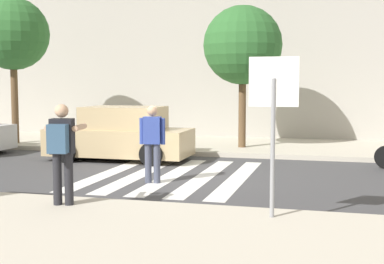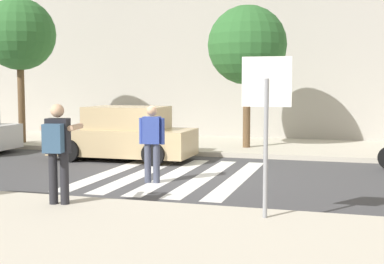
{
  "view_description": "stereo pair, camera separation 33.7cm",
  "coord_description": "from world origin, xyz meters",
  "px_view_note": "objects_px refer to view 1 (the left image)",
  "views": [
    {
      "loc": [
        3.74,
        -11.99,
        2.21
      ],
      "look_at": [
        0.6,
        -0.2,
        1.1
      ],
      "focal_mm": 50.0,
      "sensor_mm": 36.0,
      "label": 1
    },
    {
      "loc": [
        4.06,
        -11.89,
        2.21
      ],
      "look_at": [
        0.6,
        -0.2,
        1.1
      ],
      "focal_mm": 50.0,
      "sensor_mm": 36.0,
      "label": 2
    }
  ],
  "objects_px": {
    "stop_sign": "(273,101)",
    "pedestrian_crossing": "(152,140)",
    "street_tree_center": "(243,46)",
    "photographer_with_backpack": "(62,145)",
    "street_tree_west": "(13,34)",
    "parked_car_tan": "(121,135)"
  },
  "relations": [
    {
      "from": "street_tree_west",
      "to": "street_tree_center",
      "type": "relative_size",
      "value": 1.1
    },
    {
      "from": "stop_sign",
      "to": "parked_car_tan",
      "type": "bearing_deg",
      "value": 129.66
    },
    {
      "from": "pedestrian_crossing",
      "to": "parked_car_tan",
      "type": "xyz_separation_m",
      "value": [
        -2.07,
        3.16,
        -0.25
      ]
    },
    {
      "from": "street_tree_west",
      "to": "photographer_with_backpack",
      "type": "bearing_deg",
      "value": -52.64
    },
    {
      "from": "pedestrian_crossing",
      "to": "parked_car_tan",
      "type": "height_order",
      "value": "pedestrian_crossing"
    },
    {
      "from": "pedestrian_crossing",
      "to": "street_tree_west",
      "type": "distance_m",
      "value": 9.09
    },
    {
      "from": "stop_sign",
      "to": "street_tree_west",
      "type": "relative_size",
      "value": 0.49
    },
    {
      "from": "photographer_with_backpack",
      "to": "street_tree_west",
      "type": "bearing_deg",
      "value": 127.36
    },
    {
      "from": "photographer_with_backpack",
      "to": "parked_car_tan",
      "type": "xyz_separation_m",
      "value": [
        -1.5,
        6.19,
        -0.44
      ]
    },
    {
      "from": "stop_sign",
      "to": "parked_car_tan",
      "type": "xyz_separation_m",
      "value": [
        -5.04,
        6.08,
        -1.22
      ]
    },
    {
      "from": "parked_car_tan",
      "to": "street_tree_center",
      "type": "xyz_separation_m",
      "value": [
        3.06,
        2.85,
        2.69
      ]
    },
    {
      "from": "street_tree_center",
      "to": "street_tree_west",
      "type": "bearing_deg",
      "value": -174.21
    },
    {
      "from": "stop_sign",
      "to": "pedestrian_crossing",
      "type": "distance_m",
      "value": 4.28
    },
    {
      "from": "stop_sign",
      "to": "pedestrian_crossing",
      "type": "bearing_deg",
      "value": 135.55
    },
    {
      "from": "stop_sign",
      "to": "street_tree_center",
      "type": "distance_m",
      "value": 9.26
    },
    {
      "from": "photographer_with_backpack",
      "to": "parked_car_tan",
      "type": "bearing_deg",
      "value": 103.63
    },
    {
      "from": "stop_sign",
      "to": "pedestrian_crossing",
      "type": "relative_size",
      "value": 1.44
    },
    {
      "from": "parked_car_tan",
      "to": "street_tree_center",
      "type": "relative_size",
      "value": 0.9
    },
    {
      "from": "stop_sign",
      "to": "photographer_with_backpack",
      "type": "distance_m",
      "value": 3.62
    },
    {
      "from": "photographer_with_backpack",
      "to": "pedestrian_crossing",
      "type": "distance_m",
      "value": 3.09
    },
    {
      "from": "street_tree_center",
      "to": "photographer_with_backpack",
      "type": "bearing_deg",
      "value": -99.77
    },
    {
      "from": "pedestrian_crossing",
      "to": "street_tree_center",
      "type": "relative_size",
      "value": 0.38
    }
  ]
}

